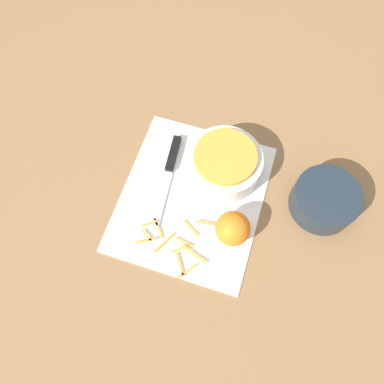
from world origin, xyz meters
TOP-DOWN VIEW (x-y plane):
  - ground_plane at (0.00, 0.00)m, footprint 4.00×4.00m
  - cutting_board at (0.00, 0.00)m, footprint 0.40×0.34m
  - bowl_speckled at (-0.09, 0.05)m, footprint 0.19×0.19m
  - bowl_dark at (-0.08, 0.31)m, footprint 0.16×0.16m
  - knife at (-0.07, -0.08)m, footprint 0.25×0.04m
  - orange_left at (0.06, 0.12)m, footprint 0.08×0.08m
  - peel_pile at (0.12, -0.00)m, footprint 0.15×0.19m

SIDE VIEW (x-z plane):
  - ground_plane at x=0.00m, z-range 0.00..0.00m
  - cutting_board at x=0.00m, z-range 0.00..0.01m
  - peel_pile at x=0.12m, z-range 0.00..0.01m
  - knife at x=-0.07m, z-range 0.00..0.02m
  - bowl_dark at x=-0.08m, z-range 0.00..0.07m
  - bowl_speckled at x=-0.09m, z-range 0.00..0.09m
  - orange_left at x=0.06m, z-range 0.01..0.09m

